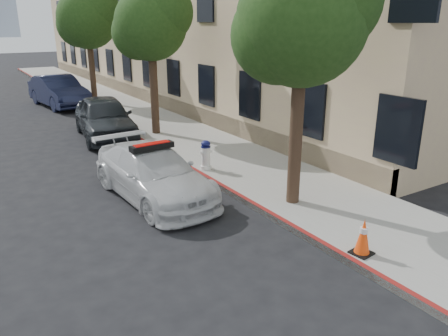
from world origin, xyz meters
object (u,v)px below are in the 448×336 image
at_px(parked_car_far, 59,91).
at_px(traffic_cone, 363,237).
at_px(police_car, 153,173).
at_px(fire_hydrant, 206,155).
at_px(parked_car_mid, 104,117).

xyz_separation_m(parked_car_far, traffic_cone, (1.15, -19.05, -0.30)).
xyz_separation_m(police_car, fire_hydrant, (2.00, 0.85, -0.07)).
xyz_separation_m(parked_car_mid, parked_car_far, (0.00, 7.59, 0.01)).
xyz_separation_m(parked_car_mid, traffic_cone, (1.15, -11.46, -0.29)).
bearing_deg(parked_car_far, parked_car_mid, -97.30).
bearing_deg(parked_car_mid, traffic_cone, -76.70).
bearing_deg(parked_car_far, fire_hydrant, -92.35).
relative_size(police_car, parked_car_far, 0.93).
distance_m(fire_hydrant, traffic_cone, 5.77).
bearing_deg(parked_car_mid, fire_hydrant, -71.00).
height_order(parked_car_mid, parked_car_far, parked_car_far).
distance_m(police_car, traffic_cone, 5.31).
bearing_deg(traffic_cone, parked_car_far, 93.45).
bearing_deg(fire_hydrant, police_car, -150.73).
relative_size(parked_car_mid, traffic_cone, 6.56).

